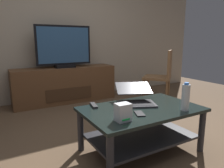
% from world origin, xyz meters
% --- Properties ---
extents(ground_plane, '(7.68, 7.68, 0.00)m').
position_xyz_m(ground_plane, '(0.00, 0.00, 0.00)').
color(ground_plane, brown).
extents(back_wall, '(6.40, 0.12, 2.80)m').
position_xyz_m(back_wall, '(0.00, 2.25, 1.40)').
color(back_wall, '#B2A38C').
rests_on(back_wall, ground).
extents(coffee_table, '(1.13, 0.70, 0.45)m').
position_xyz_m(coffee_table, '(0.07, -0.15, 0.31)').
color(coffee_table, black).
rests_on(coffee_table, ground).
extents(media_cabinet, '(1.78, 0.46, 0.62)m').
position_xyz_m(media_cabinet, '(-0.04, 1.93, 0.31)').
color(media_cabinet, brown).
rests_on(media_cabinet, ground).
extents(television, '(0.96, 0.20, 0.72)m').
position_xyz_m(television, '(-0.04, 1.90, 0.97)').
color(television, black).
rests_on(television, media_cabinet).
extents(dining_chair, '(0.62, 0.62, 0.93)m').
position_xyz_m(dining_chair, '(1.36, 0.96, 0.53)').
color(dining_chair, brown).
rests_on(dining_chair, ground).
extents(laptop, '(0.50, 0.52, 0.18)m').
position_xyz_m(laptop, '(0.12, 0.02, 0.51)').
color(laptop, '#333338').
rests_on(laptop, coffee_table).
extents(router_box, '(0.12, 0.10, 0.14)m').
position_xyz_m(router_box, '(-0.26, -0.34, 0.52)').
color(router_box, silver).
rests_on(router_box, coffee_table).
extents(water_bottle_near, '(0.07, 0.07, 0.26)m').
position_xyz_m(water_bottle_near, '(0.38, -0.40, 0.57)').
color(water_bottle_near, silver).
rests_on(water_bottle_near, coffee_table).
extents(cell_phone, '(0.12, 0.16, 0.01)m').
position_xyz_m(cell_phone, '(-0.05, -0.28, 0.45)').
color(cell_phone, black).
rests_on(cell_phone, coffee_table).
extents(tv_remote, '(0.07, 0.17, 0.02)m').
position_xyz_m(tv_remote, '(-0.31, 0.12, 0.46)').
color(tv_remote, '#2D2D30').
rests_on(tv_remote, coffee_table).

